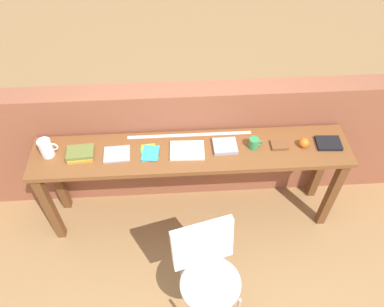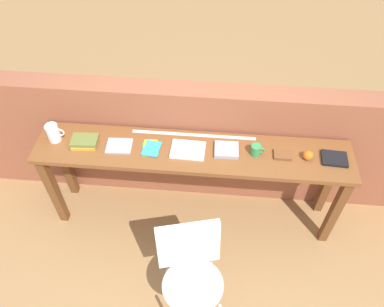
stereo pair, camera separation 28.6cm
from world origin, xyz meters
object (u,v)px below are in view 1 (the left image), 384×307
mug (254,143)px  chair_white_moulded (208,270)px  sports_ball_small (304,143)px  book_stack_leftmost (80,153)px  book_repair_rightmost (328,143)px  book_open_centre (187,150)px  leather_journal_brown (279,145)px  pitcher_white (46,148)px  magazine_cycling (117,154)px  pamphlet_pile_colourful (149,153)px

mug → chair_white_moulded: bearing=-117.0°
mug → sports_ball_small: size_ratio=1.41×
book_stack_leftmost → book_repair_rightmost: size_ratio=1.11×
book_stack_leftmost → book_open_centre: (0.82, -0.00, -0.02)m
book_stack_leftmost → leather_journal_brown: bearing=0.3°
sports_ball_small → mug: bearing=178.0°
leather_journal_brown → sports_ball_small: size_ratio=1.67×
pitcher_white → book_stack_leftmost: pitcher_white is taller
magazine_cycling → sports_ball_small: bearing=-2.7°
pamphlet_pile_colourful → sports_ball_small: sports_ball_small is taller
book_stack_leftmost → book_open_centre: book_stack_leftmost is taller
book_stack_leftmost → pamphlet_pile_colourful: book_stack_leftmost is taller
pitcher_white → pamphlet_pile_colourful: (0.77, -0.03, -0.07)m
pamphlet_pile_colourful → book_stack_leftmost: bearing=179.3°
book_open_centre → pitcher_white: bearing=-179.5°
book_stack_leftmost → book_repair_rightmost: bearing=0.1°
chair_white_moulded → leather_journal_brown: (0.63, 0.83, 0.37)m
book_open_centre → mug: (0.52, 0.01, 0.03)m
magazine_cycling → book_repair_rightmost: (1.66, 0.01, 0.01)m
chair_white_moulded → sports_ball_small: size_ratio=11.46×
chair_white_moulded → book_repair_rightmost: (1.02, 0.82, 0.37)m
pitcher_white → pamphlet_pile_colourful: bearing=-2.3°
pitcher_white → sports_ball_small: (1.98, -0.03, -0.04)m
pamphlet_pile_colourful → book_open_centre: (0.29, 0.00, 0.01)m
mug → book_repair_rightmost: (0.60, -0.01, -0.03)m
pitcher_white → mug: size_ratio=1.67×
chair_white_moulded → book_open_centre: 0.90m
book_stack_leftmost → magazine_cycling: size_ratio=1.07×
book_open_centre → book_stack_leftmost: bearing=-178.2°
chair_white_moulded → sports_ball_small: sports_ball_small is taller
sports_ball_small → book_repair_rightmost: (0.20, 0.01, -0.03)m
pitcher_white → sports_ball_small: size_ratio=2.36×
book_open_centre → magazine_cycling: bearing=-177.6°
magazine_cycling → book_repair_rightmost: size_ratio=1.04×
book_stack_leftmost → pamphlet_pile_colourful: size_ratio=1.12×
book_stack_leftmost → mug: 1.34m
magazine_cycling → book_stack_leftmost: bearing=175.6°
leather_journal_brown → mug: bearing=179.9°
pamphlet_pile_colourful → book_open_centre: bearing=0.5°
pamphlet_pile_colourful → book_repair_rightmost: size_ratio=0.99×
mug → sports_ball_small: bearing=-2.0°
leather_journal_brown → chair_white_moulded: bearing=-126.8°
magazine_cycling → chair_white_moulded: bearing=-54.5°
book_open_centre → mug: bearing=3.5°
pitcher_white → book_open_centre: bearing=-1.5°
leather_journal_brown → book_repair_rightmost: 0.39m
chair_white_moulded → book_stack_leftmost: bearing=138.2°
pitcher_white → magazine_cycling: 0.53m
pitcher_white → leather_journal_brown: (1.79, -0.02, -0.07)m
magazine_cycling → pamphlet_pile_colourful: magazine_cycling is taller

